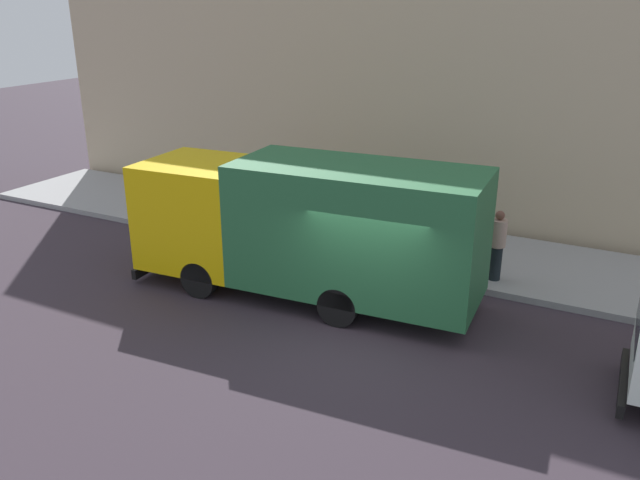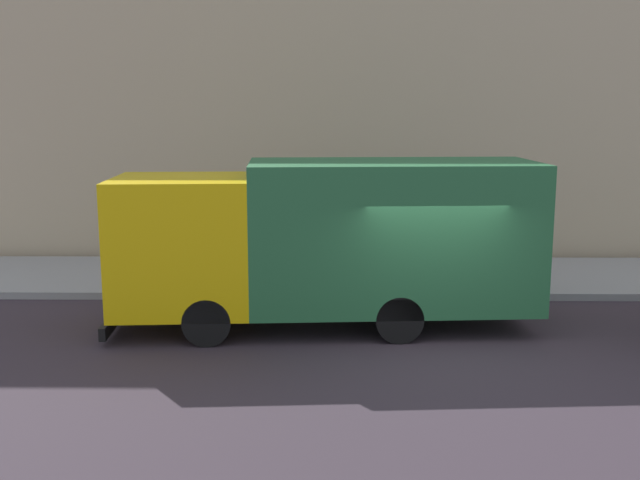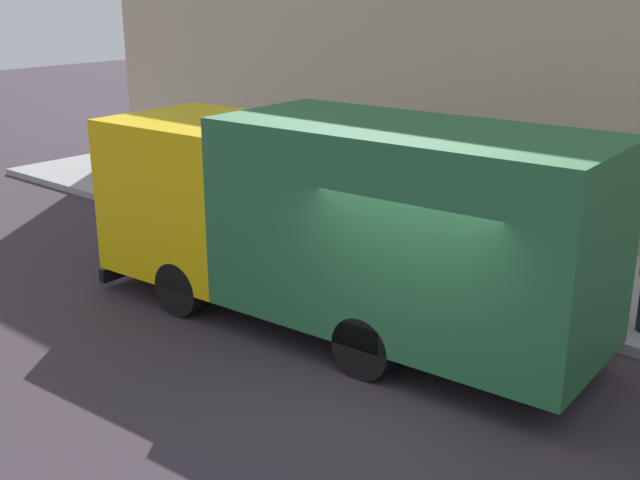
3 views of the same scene
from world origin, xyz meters
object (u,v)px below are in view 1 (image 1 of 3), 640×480
Objects in this scene: traffic_cone_orange at (262,232)px; large_utility_truck at (307,225)px; pedestrian_standing at (497,244)px; pedestrian_walking at (407,211)px.

large_utility_truck is at bearing -130.02° from traffic_cone_orange.
large_utility_truck is at bearing -163.13° from pedestrian_standing.
large_utility_truck is 3.62m from traffic_cone_orange.
large_utility_truck reaches higher than traffic_cone_orange.
large_utility_truck reaches higher than pedestrian_standing.
pedestrian_walking is at bearing -16.52° from large_utility_truck.
large_utility_truck is 14.10× the size of traffic_cone_orange.
pedestrian_standing reaches higher than traffic_cone_orange.
pedestrian_walking is at bearing 135.08° from pedestrian_standing.
large_utility_truck is 4.14m from pedestrian_walking.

